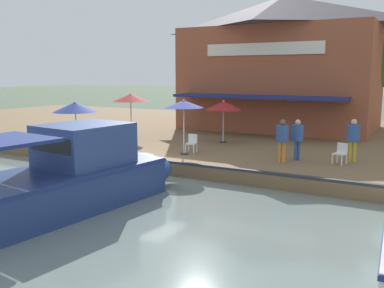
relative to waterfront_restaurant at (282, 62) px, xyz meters
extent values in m
plane|color=#4C5B47|center=(13.62, -1.42, -4.97)|extent=(220.00, 220.00, 0.00)
cube|color=brown|center=(2.62, -1.42, -4.67)|extent=(22.00, 56.00, 0.60)
cube|color=#2D2D33|center=(13.52, -1.42, -4.32)|extent=(0.20, 50.40, 0.10)
cube|color=brown|center=(-0.02, 0.00, -1.12)|extent=(7.76, 11.86, 6.50)
pyramid|color=#4C474C|center=(-0.02, 0.00, 3.18)|extent=(8.15, 12.45, 2.10)
cube|color=navy|center=(4.76, 0.00, -2.07)|extent=(1.80, 10.08, 0.16)
cube|color=silver|center=(3.90, 0.00, 0.66)|extent=(0.08, 7.12, 0.70)
cylinder|color=#B7B7B7|center=(8.93, -5.80, -3.19)|extent=(0.06, 0.06, 2.37)
cylinder|color=#2D2D33|center=(8.93, -5.80, -4.34)|extent=(0.36, 0.36, 0.06)
cone|color=maroon|center=(8.93, -5.80, -2.07)|extent=(2.03, 2.03, 0.41)
cone|color=white|center=(8.93, -5.80, -2.05)|extent=(1.26, 1.26, 0.33)
sphere|color=white|center=(8.93, -5.80, -1.86)|extent=(0.08, 0.08, 0.08)
cylinder|color=#B7B7B7|center=(11.62, -0.85, -3.21)|extent=(0.06, 0.06, 2.33)
cylinder|color=#2D2D33|center=(11.62, -0.85, -4.34)|extent=(0.36, 0.36, 0.06)
cone|color=navy|center=(11.62, -0.85, -2.09)|extent=(1.74, 1.74, 0.33)
cone|color=white|center=(11.62, -0.85, -2.07)|extent=(1.08, 1.08, 0.26)
sphere|color=white|center=(11.62, -0.85, -1.93)|extent=(0.08, 0.08, 0.08)
cylinder|color=#B7B7B7|center=(11.97, -7.01, -3.36)|extent=(0.06, 0.06, 2.02)
cylinder|color=#2D2D33|center=(11.97, -7.01, -4.34)|extent=(0.36, 0.36, 0.06)
cone|color=navy|center=(11.97, -7.01, -2.43)|extent=(2.26, 2.26, 0.50)
cone|color=white|center=(11.97, -7.01, -2.41)|extent=(1.40, 1.40, 0.40)
sphere|color=white|center=(11.97, -7.01, -2.18)|extent=(0.08, 0.08, 0.08)
cylinder|color=#B7B7B7|center=(7.64, -0.74, -3.36)|extent=(0.06, 0.06, 2.03)
cylinder|color=#2D2D33|center=(7.64, -0.74, -4.34)|extent=(0.36, 0.36, 0.06)
cone|color=maroon|center=(7.64, -0.74, -2.41)|extent=(1.92, 1.92, 0.46)
cone|color=white|center=(7.64, -0.74, -2.39)|extent=(1.19, 1.19, 0.37)
sphere|color=white|center=(7.64, -0.74, -2.18)|extent=(0.08, 0.08, 0.08)
cube|color=white|center=(10.67, 5.83, -4.16)|extent=(0.05, 0.05, 0.42)
cube|color=white|center=(10.55, 5.45, -4.16)|extent=(0.05, 0.05, 0.42)
cube|color=white|center=(10.29, 5.95, -4.16)|extent=(0.05, 0.05, 0.42)
cube|color=white|center=(10.17, 5.57, -4.16)|extent=(0.05, 0.05, 0.42)
cube|color=white|center=(10.42, 5.70, -3.95)|extent=(0.55, 0.55, 0.05)
cube|color=white|center=(10.23, 5.76, -3.72)|extent=(0.17, 0.43, 0.40)
cube|color=white|center=(11.24, -0.56, -4.16)|extent=(0.05, 0.05, 0.42)
cube|color=white|center=(11.30, -0.95, -4.16)|extent=(0.05, 0.05, 0.42)
cube|color=white|center=(10.85, -0.61, -4.16)|extent=(0.05, 0.05, 0.42)
cube|color=white|center=(10.90, -1.01, -4.16)|extent=(0.05, 0.05, 0.42)
cube|color=white|center=(11.07, -0.78, -3.95)|extent=(0.50, 0.50, 0.05)
cube|color=white|center=(10.87, -0.81, -3.72)|extent=(0.10, 0.44, 0.40)
cylinder|color=gold|center=(9.75, 5.99, -3.94)|extent=(0.13, 0.13, 0.87)
cylinder|color=gold|center=(9.72, 6.16, -3.94)|extent=(0.13, 0.13, 0.87)
cylinder|color=#2D5193|center=(9.74, 6.07, -3.16)|extent=(0.51, 0.51, 0.69)
sphere|color=#DBB28E|center=(9.74, 6.07, -2.70)|extent=(0.23, 0.23, 0.23)
cylinder|color=orange|center=(11.15, 3.62, -3.94)|extent=(0.13, 0.13, 0.86)
cylinder|color=orange|center=(11.15, 3.44, -3.94)|extent=(0.13, 0.13, 0.86)
cylinder|color=#2D5193|center=(11.15, 3.53, -3.17)|extent=(0.50, 0.50, 0.68)
sphere|color=brown|center=(11.15, 3.53, -2.72)|extent=(0.23, 0.23, 0.23)
cylinder|color=#2D5193|center=(10.37, 4.01, -3.95)|extent=(0.13, 0.13, 0.84)
cylinder|color=#2D5193|center=(10.51, 3.92, -3.95)|extent=(0.13, 0.13, 0.84)
cylinder|color=#2D5193|center=(10.44, 3.96, -3.20)|extent=(0.49, 0.49, 0.66)
sphere|color=#DBB28E|center=(10.44, 3.96, -2.76)|extent=(0.23, 0.23, 0.23)
cube|color=navy|center=(19.22, -1.08, -4.28)|extent=(7.69, 3.60, 1.23)
ellipsoid|color=navy|center=(15.53, -0.65, -4.28)|extent=(2.91, 2.90, 1.23)
cube|color=navy|center=(19.22, -1.08, -3.74)|extent=(7.78, 3.65, 0.10)
cube|color=navy|center=(17.92, -0.93, -3.00)|extent=(2.85, 2.49, 1.32)
cube|color=black|center=(19.20, -1.08, -2.84)|extent=(0.28, 1.92, 0.46)
cylinder|color=#473323|center=(13.27, -4.14, -3.91)|extent=(0.18, 0.18, 0.93)
cylinder|color=#2D2D33|center=(13.27, -4.14, -3.42)|extent=(0.22, 0.22, 0.04)
cylinder|color=brown|center=(-2.96, -3.08, -2.81)|extent=(0.29, 0.29, 3.13)
sphere|color=#285623|center=(-2.96, -3.08, 0.04)|extent=(3.42, 3.42, 3.42)
sphere|color=#285623|center=(-2.27, -3.59, -0.30)|extent=(2.39, 2.39, 2.39)
cylinder|color=brown|center=(-3.56, 5.15, -2.85)|extent=(0.38, 0.38, 3.05)
sphere|color=#387033|center=(-3.56, 5.15, 0.27)|extent=(4.25, 4.25, 4.25)
sphere|color=#387033|center=(-2.71, 4.51, -0.16)|extent=(2.97, 2.97, 2.97)
camera|label=1|loc=(28.11, 8.62, -0.76)|focal=40.00mm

